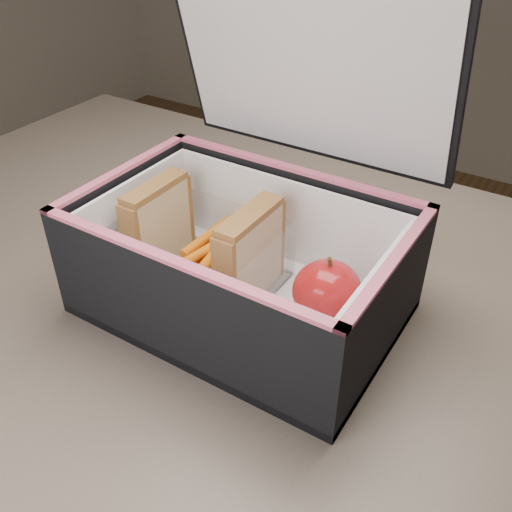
% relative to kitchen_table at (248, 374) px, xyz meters
% --- Properties ---
extents(kitchen_table, '(1.20, 0.80, 0.75)m').
position_rel_kitchen_table_xyz_m(kitchen_table, '(0.00, 0.00, 0.00)').
color(kitchen_table, brown).
rests_on(kitchen_table, ground).
extents(lunch_bag, '(0.31, 0.26, 0.31)m').
position_rel_kitchen_table_xyz_m(lunch_bag, '(-0.01, 0.01, 0.16)').
color(lunch_bag, black).
rests_on(lunch_bag, kitchen_table).
extents(plastic_tub, '(0.16, 0.11, 0.07)m').
position_rel_kitchen_table_xyz_m(plastic_tub, '(-0.06, 0.01, 0.14)').
color(plastic_tub, white).
rests_on(plastic_tub, lunch_bag).
extents(sandwich_left, '(0.02, 0.08, 0.09)m').
position_rel_kitchen_table_xyz_m(sandwich_left, '(-0.12, 0.01, 0.15)').
color(sandwich_left, tan).
rests_on(sandwich_left, plastic_tub).
extents(sandwich_right, '(0.02, 0.09, 0.10)m').
position_rel_kitchen_table_xyz_m(sandwich_right, '(-0.00, 0.01, 0.16)').
color(sandwich_right, tan).
rests_on(sandwich_right, plastic_tub).
extents(carrot_sticks, '(0.05, 0.14, 0.03)m').
position_rel_kitchen_table_xyz_m(carrot_sticks, '(-0.07, 0.02, 0.12)').
color(carrot_sticks, orange).
rests_on(carrot_sticks, plastic_tub).
extents(paper_napkin, '(0.09, 0.09, 0.01)m').
position_rel_kitchen_table_xyz_m(paper_napkin, '(0.08, 0.02, 0.11)').
color(paper_napkin, white).
rests_on(paper_napkin, lunch_bag).
extents(red_apple, '(0.09, 0.09, 0.07)m').
position_rel_kitchen_table_xyz_m(red_apple, '(0.08, 0.02, 0.14)').
color(red_apple, maroon).
rests_on(red_apple, paper_napkin).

